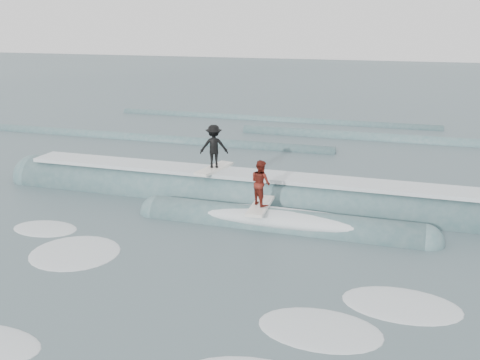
% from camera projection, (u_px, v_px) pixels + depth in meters
% --- Properties ---
extents(ground, '(160.00, 160.00, 0.00)m').
position_uv_depth(ground, '(190.00, 263.00, 15.03)').
color(ground, '#394B53').
rests_on(ground, ground).
extents(breaking_wave, '(20.83, 3.81, 2.05)m').
position_uv_depth(breaking_wave, '(254.00, 204.00, 19.62)').
color(breaking_wave, '#3B5F64').
rests_on(breaking_wave, ground).
extents(surfer_black, '(1.19, 2.07, 1.72)m').
position_uv_depth(surfer_black, '(214.00, 148.00, 19.99)').
color(surfer_black, silver).
rests_on(surfer_black, ground).
extents(surfer_red, '(0.93, 2.02, 1.61)m').
position_uv_depth(surfer_red, '(261.00, 186.00, 17.45)').
color(surfer_red, silver).
rests_on(surfer_red, ground).
extents(whitewater, '(13.41, 7.39, 0.10)m').
position_uv_depth(whitewater, '(173.00, 303.00, 12.87)').
color(whitewater, silver).
rests_on(whitewater, ground).
extents(far_swells, '(37.95, 8.65, 0.80)m').
position_uv_depth(far_swells, '(296.00, 136.00, 31.34)').
color(far_swells, '#3B5F64').
rests_on(far_swells, ground).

